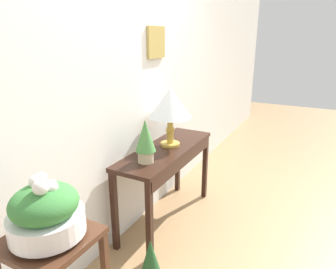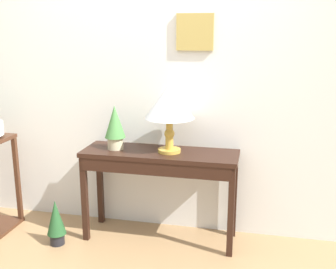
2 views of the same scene
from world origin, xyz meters
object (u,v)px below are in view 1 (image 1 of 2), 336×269
object	(u,v)px
potted_plant_on_console	(145,139)
planter_bowl_wide	(46,211)
table_lamp	(170,104)
potted_plant_floor	(151,261)
console_table	(169,159)

from	to	relation	value
potted_plant_on_console	planter_bowl_wide	size ratio (longest dim) A/B	1.02
table_lamp	planter_bowl_wide	distance (m)	1.55
potted_plant_on_console	potted_plant_floor	bearing A→B (deg)	-145.88
console_table	potted_plant_on_console	world-z (taller)	potted_plant_on_console
table_lamp	planter_bowl_wide	xyz separation A→B (m)	(-1.53, -0.16, -0.18)
table_lamp	planter_bowl_wide	size ratio (longest dim) A/B	1.53
table_lamp	potted_plant_floor	world-z (taller)	table_lamp
potted_plant_on_console	table_lamp	bearing A→B (deg)	1.15
console_table	planter_bowl_wide	bearing A→B (deg)	-174.81
console_table	table_lamp	xyz separation A→B (m)	(0.08, 0.02, 0.49)
console_table	planter_bowl_wide	size ratio (longest dim) A/B	3.53
console_table	potted_plant_floor	xyz separation A→B (m)	(-0.77, -0.26, -0.43)
table_lamp	console_table	bearing A→B (deg)	-162.85
console_table	planter_bowl_wide	distance (m)	1.49
potted_plant_on_console	planter_bowl_wide	xyz separation A→B (m)	(-1.09, -0.15, 0.01)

